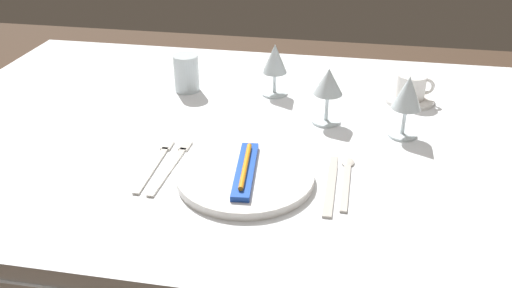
{
  "coord_description": "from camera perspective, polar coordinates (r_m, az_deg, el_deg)",
  "views": [
    {
      "loc": [
        0.15,
        -1.15,
        1.34
      ],
      "look_at": [
        -0.04,
        -0.11,
        0.76
      ],
      "focal_mm": 38.07,
      "sensor_mm": 36.0,
      "label": 1
    }
  ],
  "objects": [
    {
      "name": "fork_inner",
      "position": [
        1.18,
        -10.48,
        -1.99
      ],
      "size": [
        0.02,
        0.22,
        0.0
      ],
      "color": "beige",
      "rests_on": "dining_table"
    },
    {
      "name": "dinner_plate",
      "position": [
        1.11,
        -1.12,
        -3.45
      ],
      "size": [
        0.28,
        0.28,
        0.02
      ],
      "primitive_type": "cylinder",
      "color": "white",
      "rests_on": "dining_table"
    },
    {
      "name": "coffee_cup_left",
      "position": [
        1.5,
        16.03,
        5.82
      ],
      "size": [
        0.1,
        0.08,
        0.06
      ],
      "color": "white",
      "rests_on": "saucer_left"
    },
    {
      "name": "fork_outer",
      "position": [
        1.17,
        -8.78,
        -2.14
      ],
      "size": [
        0.03,
        0.23,
        0.0
      ],
      "color": "beige",
      "rests_on": "dining_table"
    },
    {
      "name": "wine_glass_left",
      "position": [
        1.31,
        7.6,
        6.15
      ],
      "size": [
        0.07,
        0.07,
        0.14
      ],
      "color": "silver",
      "rests_on": "dining_table"
    },
    {
      "name": "dinner_knife",
      "position": [
        1.1,
        7.85,
        -4.38
      ],
      "size": [
        0.02,
        0.23,
        0.0
      ],
      "color": "beige",
      "rests_on": "dining_table"
    },
    {
      "name": "toothbrush_package",
      "position": [
        1.1,
        -1.13,
        -2.71
      ],
      "size": [
        0.06,
        0.21,
        0.02
      ],
      "color": "blue",
      "rests_on": "dinner_plate"
    },
    {
      "name": "drink_tumbler",
      "position": [
        1.52,
        -7.3,
        7.21
      ],
      "size": [
        0.07,
        0.07,
        0.1
      ],
      "color": "silver",
      "rests_on": "dining_table"
    },
    {
      "name": "dining_table",
      "position": [
        1.34,
        2.41,
        -1.73
      ],
      "size": [
        1.8,
        1.11,
        0.74
      ],
      "color": "white",
      "rests_on": "ground"
    },
    {
      "name": "wine_glass_right",
      "position": [
        1.28,
        15.63,
        4.89
      ],
      "size": [
        0.07,
        0.07,
        0.15
      ],
      "color": "silver",
      "rests_on": "dining_table"
    },
    {
      "name": "saucer_left",
      "position": [
        1.51,
        15.78,
        4.53
      ],
      "size": [
        0.13,
        0.13,
        0.01
      ],
      "primitive_type": "cylinder",
      "color": "white",
      "rests_on": "dining_table"
    },
    {
      "name": "wine_glass_centre",
      "position": [
        1.47,
        1.99,
        8.65
      ],
      "size": [
        0.07,
        0.07,
        0.14
      ],
      "color": "silver",
      "rests_on": "dining_table"
    },
    {
      "name": "spoon_soup",
      "position": [
        1.13,
        9.5,
        -3.34
      ],
      "size": [
        0.03,
        0.2,
        0.01
      ],
      "color": "beige",
      "rests_on": "dining_table"
    }
  ]
}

